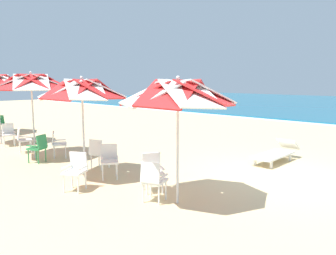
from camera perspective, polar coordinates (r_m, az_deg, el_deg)
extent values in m
plane|color=#D3B784|center=(9.04, 17.70, -8.28)|extent=(80.00, 80.00, 0.00)
cylinder|color=silver|center=(6.63, 1.68, -4.39)|extent=(0.05, 0.05, 2.11)
cube|color=red|center=(6.31, 6.50, 5.96)|extent=(1.31, 1.21, 0.53)
cube|color=white|center=(6.73, 6.06, 6.10)|extent=(1.23, 1.27, 0.53)
cube|color=red|center=(7.01, 3.31, 6.20)|extent=(1.21, 1.31, 0.53)
cube|color=white|center=(6.99, -0.20, 6.21)|extent=(1.27, 1.23, 0.53)
cube|color=red|center=(6.69, -2.78, 6.12)|extent=(1.31, 1.21, 0.53)
cube|color=white|center=(6.27, -2.93, 5.99)|extent=(1.23, 1.27, 0.53)
cube|color=red|center=(5.96, -0.14, 5.90)|extent=(1.21, 1.31, 0.53)
cube|color=white|center=(5.98, 3.96, 5.88)|extent=(1.27, 1.23, 0.53)
sphere|color=silver|center=(6.48, 1.73, 8.63)|extent=(0.08, 0.08, 0.08)
cube|color=white|center=(6.89, -2.34, -9.20)|extent=(0.57, 0.57, 0.05)
cube|color=white|center=(6.66, -3.09, -7.82)|extent=(0.42, 0.24, 0.40)
cube|color=white|center=(6.95, -3.85, -8.13)|extent=(0.18, 0.38, 0.03)
cube|color=white|center=(6.78, -0.80, -8.52)|extent=(0.18, 0.38, 0.03)
cylinder|color=white|center=(7.19, -3.00, -10.42)|extent=(0.04, 0.04, 0.41)
cylinder|color=white|center=(7.05, -0.38, -10.79)|extent=(0.04, 0.04, 0.41)
cylinder|color=white|center=(6.89, -4.31, -11.26)|extent=(0.04, 0.04, 0.41)
cylinder|color=white|center=(6.75, -1.60, -11.67)|extent=(0.04, 0.04, 0.41)
cube|color=white|center=(7.47, -2.61, -7.85)|extent=(0.60, 0.60, 0.05)
cube|color=white|center=(7.60, -2.96, -5.81)|extent=(0.29, 0.41, 0.40)
cube|color=white|center=(7.48, -1.11, -6.93)|extent=(0.36, 0.23, 0.03)
cube|color=white|center=(7.40, -4.14, -7.13)|extent=(0.36, 0.23, 0.03)
cylinder|color=white|center=(7.41, -0.95, -9.84)|extent=(0.04, 0.04, 0.41)
cylinder|color=white|center=(7.33, -3.66, -10.05)|extent=(0.04, 0.04, 0.41)
cylinder|color=white|center=(7.73, -1.61, -9.07)|extent=(0.04, 0.04, 0.41)
cylinder|color=white|center=(7.66, -4.20, -9.25)|extent=(0.04, 0.04, 0.41)
cylinder|color=silver|center=(8.61, -14.39, -1.64)|extent=(0.05, 0.05, 2.14)
cube|color=red|center=(8.19, -11.68, 6.51)|extent=(1.25, 1.16, 0.51)
cube|color=white|center=(8.59, -11.15, 6.59)|extent=(1.17, 1.21, 0.51)
cube|color=red|center=(8.92, -12.64, 6.59)|extent=(1.16, 1.25, 0.51)
cube|color=white|center=(9.02, -15.18, 6.52)|extent=(1.21, 1.17, 0.51)
cube|color=red|center=(8.82, -17.47, 6.40)|extent=(1.25, 1.16, 0.51)
cube|color=white|center=(8.43, -18.27, 6.31)|extent=(1.17, 1.21, 0.51)
cube|color=red|center=(8.07, -16.94, 6.31)|extent=(1.16, 1.25, 0.51)
cube|color=white|center=(7.97, -14.12, 6.39)|extent=(1.21, 1.17, 0.51)
sphere|color=silver|center=(8.49, -14.75, 8.36)|extent=(0.08, 0.08, 0.08)
cube|color=white|center=(9.61, -11.70, -4.40)|extent=(0.56, 0.56, 0.05)
cube|color=white|center=(9.41, -12.49, -3.29)|extent=(0.43, 0.22, 0.40)
cube|color=white|center=(9.70, -12.66, -3.64)|extent=(0.16, 0.39, 0.03)
cube|color=white|center=(9.46, -10.76, -3.88)|extent=(0.16, 0.39, 0.03)
cylinder|color=white|center=(9.90, -11.85, -5.42)|extent=(0.04, 0.04, 0.41)
cylinder|color=white|center=(9.69, -10.20, -5.66)|extent=(0.04, 0.04, 0.41)
cylinder|color=white|center=(9.63, -13.14, -5.83)|extent=(0.04, 0.04, 0.41)
cylinder|color=white|center=(9.42, -11.47, -6.10)|extent=(0.04, 0.04, 0.41)
cube|color=white|center=(8.58, -10.11, -5.86)|extent=(0.61, 0.61, 0.05)
cube|color=white|center=(8.72, -10.19, -4.12)|extent=(0.31, 0.40, 0.40)
cube|color=white|center=(8.56, -8.79, -5.10)|extent=(0.35, 0.25, 0.03)
cube|color=white|center=(8.55, -11.48, -5.19)|extent=(0.35, 0.25, 0.03)
cylinder|color=white|center=(8.47, -8.83, -7.63)|extent=(0.04, 0.04, 0.41)
cylinder|color=white|center=(8.46, -11.23, -7.71)|extent=(0.04, 0.04, 0.41)
cylinder|color=white|center=(8.81, -8.96, -7.02)|extent=(0.04, 0.04, 0.41)
cylinder|color=white|center=(8.80, -11.27, -7.10)|extent=(0.04, 0.04, 0.41)
cube|color=white|center=(7.82, -15.88, -7.42)|extent=(0.60, 0.60, 0.05)
cube|color=white|center=(7.93, -15.22, -5.50)|extent=(0.41, 0.30, 0.40)
cube|color=white|center=(7.69, -14.60, -6.77)|extent=(0.24, 0.36, 0.03)
cube|color=white|center=(7.89, -17.18, -6.51)|extent=(0.24, 0.36, 0.03)
cylinder|color=white|center=(7.65, -15.30, -9.55)|extent=(0.04, 0.04, 0.41)
cylinder|color=white|center=(7.82, -17.59, -9.25)|extent=(0.04, 0.04, 0.41)
cylinder|color=white|center=(7.94, -14.06, -8.85)|extent=(0.04, 0.04, 0.41)
cylinder|color=white|center=(8.11, -16.29, -8.58)|extent=(0.04, 0.04, 0.41)
cylinder|color=silver|center=(11.45, -22.27, 0.76)|extent=(0.05, 0.05, 2.30)
cube|color=red|center=(10.94, -20.28, 7.41)|extent=(1.46, 1.37, 0.50)
cube|color=white|center=(11.39, -19.47, 7.45)|extent=(1.37, 1.46, 0.50)
cube|color=red|center=(11.82, -20.49, 7.41)|extent=(1.37, 1.46, 0.50)
cube|color=white|center=(11.99, -22.65, 7.30)|extent=(1.46, 1.37, 0.50)
cube|color=red|center=(11.81, -24.80, 7.18)|extent=(1.46, 1.37, 0.50)
cube|color=white|center=(11.38, -25.78, 7.11)|extent=(1.37, 1.46, 0.50)
cube|color=red|center=(10.93, -24.92, 7.16)|extent=(1.37, 1.46, 0.50)
cube|color=white|center=(10.75, -22.59, 7.29)|extent=(1.46, 1.37, 0.50)
sphere|color=silver|center=(11.37, -22.70, 8.77)|extent=(0.08, 0.08, 0.08)
cube|color=white|center=(12.51, -23.51, -2.03)|extent=(0.55, 0.55, 0.05)
cube|color=white|center=(12.46, -24.48, -1.07)|extent=(0.43, 0.21, 0.40)
cube|color=white|center=(12.68, -23.63, -1.40)|extent=(0.15, 0.39, 0.03)
cube|color=white|center=(12.29, -23.45, -1.67)|extent=(0.15, 0.39, 0.03)
cylinder|color=white|center=(12.73, -22.74, -2.88)|extent=(0.04, 0.04, 0.41)
cylinder|color=white|center=(12.39, -22.57, -3.16)|extent=(0.04, 0.04, 0.41)
cylinder|color=white|center=(12.70, -24.32, -2.99)|extent=(0.04, 0.04, 0.41)
cylinder|color=white|center=(12.36, -24.19, -3.28)|extent=(0.04, 0.04, 0.41)
cube|color=white|center=(11.29, -18.25, -2.79)|extent=(0.59, 0.59, 0.05)
cube|color=white|center=(11.26, -19.32, -1.70)|extent=(0.41, 0.28, 0.40)
cube|color=white|center=(11.47, -18.27, -2.06)|extent=(0.22, 0.37, 0.03)
cube|color=white|center=(11.07, -18.28, -2.41)|extent=(0.22, 0.37, 0.03)
cylinder|color=white|center=(11.51, -17.32, -3.73)|extent=(0.04, 0.04, 0.41)
cylinder|color=white|center=(11.16, -17.30, -4.08)|extent=(0.04, 0.04, 0.41)
cylinder|color=white|center=(11.51, -19.07, -3.80)|extent=(0.04, 0.04, 0.41)
cylinder|color=white|center=(11.17, -19.11, -4.16)|extent=(0.04, 0.04, 0.41)
cube|color=#2D8C4C|center=(10.88, -21.77, -3.36)|extent=(0.59, 0.59, 0.05)
cube|color=#2D8C4C|center=(10.72, -20.99, -2.26)|extent=(0.28, 0.41, 0.40)
cube|color=#2D8C4C|center=(10.70, -22.46, -2.97)|extent=(0.37, 0.22, 0.03)
cube|color=#2D8C4C|center=(11.01, -21.16, -2.61)|extent=(0.37, 0.22, 0.03)
cylinder|color=#2D8C4C|center=(10.90, -23.01, -4.65)|extent=(0.04, 0.04, 0.41)
cylinder|color=#2D8C4C|center=(11.17, -21.86, -4.30)|extent=(0.04, 0.04, 0.41)
cylinder|color=#2D8C4C|center=(10.68, -21.55, -4.82)|extent=(0.04, 0.04, 0.41)
cylinder|color=#2D8C4C|center=(10.95, -20.41, -4.46)|extent=(0.04, 0.04, 0.41)
cube|color=red|center=(14.17, -26.11, 7.23)|extent=(1.21, 1.13, 0.54)
cube|color=white|center=(14.53, -25.43, 7.27)|extent=(1.14, 1.18, 0.54)
cube|color=red|center=(14.91, -25.97, 7.24)|extent=(1.13, 1.21, 0.54)
cube|color=white|center=(14.00, -25.87, -1.15)|extent=(0.54, 0.54, 0.05)
cube|color=white|center=(14.17, -26.00, -0.14)|extent=(0.20, 0.43, 0.40)
cube|color=white|center=(14.01, -25.08, -0.65)|extent=(0.39, 0.14, 0.03)
cube|color=white|center=(13.97, -26.71, -0.77)|extent=(0.39, 0.14, 0.03)
cylinder|color=white|center=(13.88, -25.02, -2.15)|extent=(0.04, 0.04, 0.41)
cylinder|color=white|center=(13.85, -26.47, -2.26)|extent=(0.04, 0.04, 0.41)
cylinder|color=white|center=(14.23, -25.17, -1.93)|extent=(0.04, 0.04, 0.41)
cylinder|color=white|center=(14.20, -26.58, -2.03)|extent=(0.04, 0.04, 0.41)
cube|color=#2D8C4C|center=(17.70, -27.08, 1.27)|extent=(0.40, 0.31, 0.40)
cube|color=#2D8C4C|center=(17.44, -26.95, 0.81)|extent=(0.25, 0.35, 0.03)
cylinder|color=#2D8C4C|center=(17.63, -26.58, -0.22)|extent=(0.04, 0.04, 0.41)
cube|color=white|center=(10.57, 17.75, -4.54)|extent=(0.67, 1.71, 0.06)
cube|color=white|center=(11.47, 20.08, -2.71)|extent=(0.62, 0.49, 0.36)
cube|color=white|center=(9.93, 17.44, -6.16)|extent=(0.06, 0.06, 0.22)
cube|color=white|center=(10.15, 14.84, -5.74)|extent=(0.06, 0.06, 0.22)
cube|color=white|center=(11.06, 20.35, -4.85)|extent=(0.06, 0.06, 0.22)
cube|color=white|center=(11.27, 17.95, -4.51)|extent=(0.06, 0.06, 0.22)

